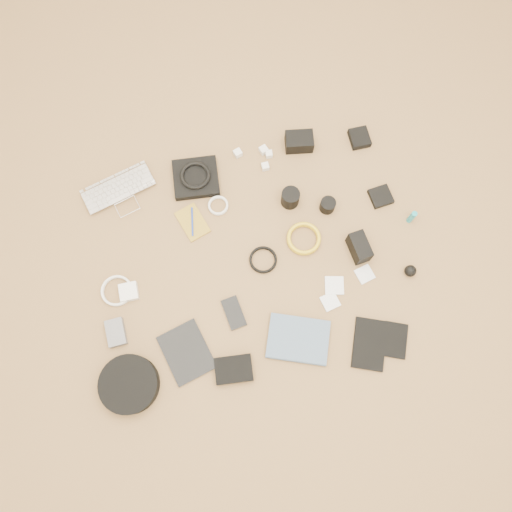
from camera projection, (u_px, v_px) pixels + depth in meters
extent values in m
cube|color=brown|center=(249.00, 264.00, 2.08)|extent=(4.00, 4.00, 0.04)
imported|color=silver|center=(123.00, 197.00, 2.13)|extent=(0.35, 0.29, 0.02)
cube|color=black|center=(196.00, 178.00, 2.15)|extent=(0.20, 0.19, 0.03)
torus|color=black|center=(195.00, 175.00, 2.12)|extent=(0.14, 0.14, 0.02)
cube|color=white|center=(238.00, 153.00, 2.18)|extent=(0.04, 0.04, 0.03)
cube|color=white|center=(264.00, 150.00, 2.18)|extent=(0.04, 0.04, 0.03)
cube|color=white|center=(269.00, 154.00, 2.18)|extent=(0.03, 0.03, 0.03)
cube|color=white|center=(265.00, 167.00, 2.16)|extent=(0.03, 0.03, 0.03)
cube|color=black|center=(299.00, 142.00, 2.17)|extent=(0.13, 0.10, 0.07)
cube|color=black|center=(359.00, 138.00, 2.20)|extent=(0.08, 0.10, 0.03)
cube|color=olive|center=(193.00, 222.00, 2.10)|extent=(0.14, 0.17, 0.01)
cylinder|color=#1430A8|center=(192.00, 222.00, 2.10)|extent=(0.03, 0.13, 0.01)
torus|color=white|center=(218.00, 206.00, 2.12)|extent=(0.10, 0.10, 0.01)
cylinder|color=black|center=(290.00, 198.00, 2.10)|extent=(0.08, 0.08, 0.08)
cylinder|color=black|center=(328.00, 205.00, 2.10)|extent=(0.08, 0.08, 0.06)
cube|color=black|center=(381.00, 197.00, 2.13)|extent=(0.10, 0.10, 0.02)
cube|color=white|center=(129.00, 292.00, 2.01)|extent=(0.07, 0.07, 0.03)
torus|color=white|center=(117.00, 291.00, 2.02)|extent=(0.14, 0.14, 0.01)
torus|color=black|center=(263.00, 260.00, 2.06)|extent=(0.13, 0.13, 0.01)
torus|color=gold|center=(304.00, 239.00, 2.08)|extent=(0.18, 0.18, 0.02)
cube|color=black|center=(359.00, 247.00, 2.03)|extent=(0.08, 0.12, 0.09)
cylinder|color=teal|center=(412.00, 217.00, 2.07)|extent=(0.03, 0.03, 0.08)
cube|color=slate|center=(116.00, 333.00, 1.97)|extent=(0.08, 0.11, 0.03)
cube|color=black|center=(187.00, 352.00, 1.96)|extent=(0.22, 0.25, 0.01)
cube|color=black|center=(234.00, 313.00, 2.00)|extent=(0.09, 0.14, 0.01)
cube|color=silver|center=(330.00, 302.00, 2.01)|extent=(0.08, 0.08, 0.01)
cube|color=silver|center=(334.00, 286.00, 2.03)|extent=(0.09, 0.09, 0.01)
cube|color=silver|center=(365.00, 274.00, 2.04)|extent=(0.08, 0.08, 0.01)
sphere|color=black|center=(410.00, 271.00, 2.03)|extent=(0.06, 0.06, 0.05)
cylinder|color=black|center=(129.00, 384.00, 1.90)|extent=(0.28, 0.28, 0.06)
cube|color=black|center=(234.00, 369.00, 1.92)|extent=(0.15, 0.11, 0.04)
imported|color=#475D78|center=(295.00, 362.00, 1.94)|extent=(0.28, 0.25, 0.02)
cube|color=black|center=(369.00, 344.00, 1.96)|extent=(0.19, 0.23, 0.01)
cube|color=black|center=(395.00, 340.00, 1.97)|extent=(0.14, 0.16, 0.01)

